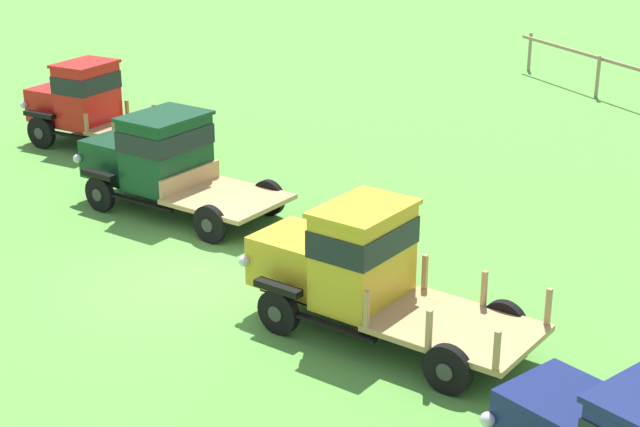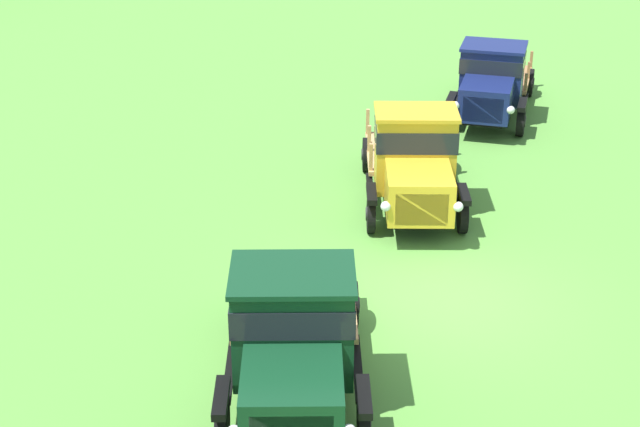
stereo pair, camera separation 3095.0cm
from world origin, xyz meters
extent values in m
plane|color=#518E38|center=(0.00, 0.00, 0.00)|extent=(240.00, 240.00, 0.00)
cylinder|color=#997F60|center=(-8.40, 16.45, 0.69)|extent=(0.12, 0.12, 1.37)
cylinder|color=#997F60|center=(-12.70, 16.84, 0.69)|extent=(0.12, 0.12, 1.37)
cylinder|color=black|center=(-9.97, -1.02, 0.44)|extent=(0.81, 0.66, 0.89)
cylinder|color=#2D2D2D|center=(-9.91, -1.10, 0.44)|extent=(0.27, 0.21, 0.31)
cylinder|color=black|center=(-10.99, 0.37, 0.44)|extent=(0.81, 0.66, 0.89)
cylinder|color=#2D2D2D|center=(-11.04, 0.45, 0.44)|extent=(0.27, 0.21, 0.31)
cylinder|color=black|center=(-7.65, 0.68, 0.44)|extent=(0.81, 0.66, 0.89)
cylinder|color=#2D2D2D|center=(-7.59, 0.60, 0.44)|extent=(0.27, 0.21, 0.31)
cylinder|color=black|center=(-8.67, 2.07, 0.44)|extent=(0.81, 0.66, 0.89)
cylinder|color=#2D2D2D|center=(-8.73, 2.15, 0.44)|extent=(0.27, 0.21, 0.31)
cube|color=black|center=(-9.35, 0.50, 0.53)|extent=(3.83, 3.17, 0.12)
cube|color=red|center=(-10.63, -0.44, 1.03)|extent=(1.71, 1.70, 0.90)
cube|color=silver|center=(-11.10, -0.79, 0.99)|extent=(0.61, 0.80, 0.67)
sphere|color=silver|center=(-10.73, -1.31, 1.06)|extent=(0.20, 0.20, 0.20)
sphere|color=silver|center=(-11.49, -0.27, 1.06)|extent=(0.20, 0.20, 0.20)
cube|color=black|center=(-9.97, -1.02, 0.94)|extent=(0.94, 0.77, 0.12)
cube|color=black|center=(-10.99, 0.37, 0.94)|extent=(0.94, 0.77, 0.12)
cube|color=red|center=(-9.69, 0.25, 1.41)|extent=(1.77, 1.86, 1.65)
cube|color=black|center=(-9.69, 0.25, 1.78)|extent=(1.82, 1.91, 0.46)
cube|color=red|center=(-9.69, 0.25, 2.27)|extent=(1.90, 1.98, 0.08)
cube|color=black|center=(-9.11, -0.36, 0.51)|extent=(1.30, 1.01, 0.05)
cube|color=black|center=(-10.10, 0.99, 0.51)|extent=(1.30, 1.01, 0.05)
cube|color=#9E7547|center=(-8.41, 1.19, 0.64)|extent=(2.70, 2.63, 0.10)
cube|color=#9E7547|center=(-8.69, -0.03, 0.93)|extent=(0.11, 0.11, 0.48)
cube|color=#9E7547|center=(-9.66, 1.29, 0.93)|extent=(0.11, 0.11, 0.48)
cube|color=#9E7547|center=(-7.93, 0.53, 0.93)|extent=(0.11, 0.11, 0.48)
cube|color=#9E7547|center=(-8.90, 1.85, 0.93)|extent=(0.11, 0.11, 0.48)
cube|color=#9E7547|center=(-7.17, 1.09, 0.93)|extent=(0.11, 0.11, 0.48)
cube|color=#9E7547|center=(-8.14, 2.41, 0.93)|extent=(0.11, 0.11, 0.48)
cylinder|color=black|center=(-4.45, -0.62, 0.41)|extent=(0.78, 0.55, 0.81)
cylinder|color=#2D2D2D|center=(-4.40, -0.70, 0.41)|extent=(0.26, 0.17, 0.28)
cylinder|color=black|center=(-5.46, 1.08, 0.41)|extent=(0.78, 0.55, 0.81)
cylinder|color=#2D2D2D|center=(-5.51, 1.16, 0.41)|extent=(0.26, 0.17, 0.28)
cylinder|color=black|center=(-1.65, 1.05, 0.41)|extent=(0.78, 0.55, 0.81)
cylinder|color=#2D2D2D|center=(-1.60, 0.98, 0.41)|extent=(0.26, 0.17, 0.28)
cylinder|color=black|center=(-2.67, 2.75, 0.41)|extent=(0.78, 0.55, 0.81)
cylinder|color=#2D2D2D|center=(-2.72, 2.83, 0.41)|extent=(0.26, 0.17, 0.28)
cube|color=black|center=(-3.63, 1.02, 0.49)|extent=(4.51, 3.30, 0.12)
cube|color=#0F381E|center=(-5.15, 0.12, 0.98)|extent=(1.98, 1.95, 0.87)
cube|color=silver|center=(-5.76, -0.25, 0.94)|extent=(0.61, 0.97, 0.65)
sphere|color=silver|center=(-5.38, -0.89, 1.00)|extent=(0.20, 0.20, 0.20)
sphere|color=silver|center=(-6.15, 0.38, 1.00)|extent=(0.20, 0.20, 0.20)
cube|color=black|center=(-4.45, -0.62, 0.86)|extent=(0.91, 0.65, 0.12)
cube|color=black|center=(-5.46, 1.08, 0.86)|extent=(0.91, 0.65, 0.12)
cube|color=#0F381E|center=(-3.96, 0.83, 1.34)|extent=(1.99, 2.15, 1.58)
cube|color=black|center=(-3.96, 0.83, 1.69)|extent=(2.06, 2.21, 0.44)
cube|color=#0F381E|center=(-3.96, 0.83, 2.17)|extent=(2.15, 2.29, 0.08)
cube|color=black|center=(-3.35, 0.06, 0.47)|extent=(1.61, 1.04, 0.05)
cube|color=black|center=(-4.35, 1.72, 0.47)|extent=(1.61, 1.04, 0.05)
cube|color=tan|center=(-2.45, 1.73, 0.60)|extent=(2.96, 2.88, 0.10)
cube|color=tan|center=(-3.38, 1.18, 0.83)|extent=(1.03, 1.66, 0.44)
cylinder|color=black|center=(2.67, 0.85, 0.40)|extent=(0.77, 0.53, 0.79)
cylinder|color=#2D2D2D|center=(2.72, 0.77, 0.40)|extent=(0.26, 0.16, 0.28)
cylinder|color=black|center=(1.75, 2.48, 0.40)|extent=(0.77, 0.53, 0.79)
cylinder|color=#2D2D2D|center=(1.70, 2.56, 0.40)|extent=(0.26, 0.16, 0.28)
cylinder|color=black|center=(5.50, 2.45, 0.40)|extent=(0.77, 0.53, 0.79)
cylinder|color=#2D2D2D|center=(5.55, 2.37, 0.40)|extent=(0.26, 0.16, 0.28)
cylinder|color=black|center=(4.58, 4.08, 0.40)|extent=(0.77, 0.53, 0.79)
cylinder|color=#2D2D2D|center=(4.53, 4.16, 0.40)|extent=(0.26, 0.16, 0.28)
cube|color=black|center=(3.59, 2.44, 0.48)|extent=(4.58, 3.20, 0.12)
cube|color=gold|center=(2.02, 1.56, 0.98)|extent=(1.93, 1.87, 0.89)
cube|color=silver|center=(1.40, 1.21, 0.94)|extent=(0.56, 0.92, 0.67)
sphere|color=silver|center=(1.74, 0.59, 1.00)|extent=(0.20, 0.20, 0.20)
sphere|color=silver|center=(1.05, 1.81, 1.00)|extent=(0.20, 0.20, 0.20)
cube|color=black|center=(2.67, 0.85, 0.84)|extent=(0.89, 0.62, 0.12)
cube|color=black|center=(1.75, 2.48, 0.84)|extent=(0.89, 0.62, 0.12)
cube|color=gold|center=(3.14, 2.19, 1.36)|extent=(1.77, 1.97, 1.64)
cube|color=black|center=(3.14, 2.19, 1.73)|extent=(1.82, 2.03, 0.46)
cube|color=gold|center=(3.14, 2.19, 2.22)|extent=(1.90, 2.09, 0.08)
cube|color=black|center=(3.69, 1.45, 0.46)|extent=(1.41, 0.88, 0.05)
cube|color=black|center=(2.79, 3.04, 0.46)|extent=(1.41, 0.88, 0.05)
cube|color=tan|center=(4.71, 3.08, 0.59)|extent=(3.10, 2.86, 0.10)
cube|color=tan|center=(4.17, 1.75, 0.95)|extent=(0.11, 0.11, 0.62)
cube|color=tan|center=(3.29, 3.30, 0.95)|extent=(0.11, 0.11, 0.62)
cube|color=tan|center=(5.15, 2.31, 0.95)|extent=(0.11, 0.11, 0.62)
cube|color=tan|center=(4.28, 3.85, 0.95)|extent=(0.11, 0.11, 0.62)
cube|color=tan|center=(6.13, 2.86, 0.95)|extent=(0.11, 0.11, 0.62)
cube|color=tan|center=(5.26, 4.41, 0.95)|extent=(0.11, 0.11, 0.62)
cube|color=#141E51|center=(8.16, 2.54, 0.96)|extent=(1.73, 1.61, 0.86)
cube|color=silver|center=(7.49, 2.36, 0.92)|extent=(0.32, 0.98, 0.64)
sphere|color=silver|center=(7.66, 1.70, 0.98)|extent=(0.20, 0.20, 0.20)
sphere|color=silver|center=(7.30, 3.01, 0.98)|extent=(0.20, 0.20, 0.20)
cube|color=black|center=(8.13, 3.47, 0.84)|extent=(0.93, 0.43, 0.12)
camera|label=1|loc=(16.49, -4.55, 7.78)|focal=55.00mm
camera|label=2|loc=(-14.42, -5.71, 8.97)|focal=55.00mm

